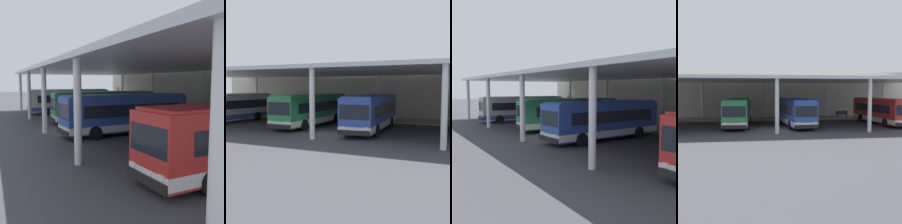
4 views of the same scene
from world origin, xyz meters
TOP-DOWN VIEW (x-y plane):
  - ground_plane at (0.00, 0.00)m, footprint 200.00×200.00m
  - platform_kerb at (0.00, 11.75)m, footprint 42.00×4.50m
  - station_building_facade at (0.00, 15.00)m, footprint 48.00×1.60m
  - canopy_shelter at (0.00, 5.50)m, footprint 40.00×17.00m
  - bus_nearest_bay at (-13.50, 3.10)m, footprint 3.28×10.68m
  - bus_second_bay at (-3.87, 4.20)m, footprint 3.01×10.62m
  - bus_middle_bay at (2.65, 3.47)m, footprint 3.24×10.68m
  - banner_sign at (-14.87, 10.94)m, footprint 0.70×0.12m

SIDE VIEW (x-z plane):
  - ground_plane at x=0.00m, z-range 0.00..0.00m
  - platform_kerb at x=0.00m, z-range 0.00..0.18m
  - bus_nearest_bay at x=-13.50m, z-range 0.07..3.24m
  - bus_second_bay at x=-3.87m, z-range 0.07..3.24m
  - bus_middle_bay at x=2.65m, z-range 0.07..3.24m
  - banner_sign at x=-14.87m, z-range 0.38..3.58m
  - station_building_facade at x=0.00m, z-range 0.00..7.08m
  - canopy_shelter at x=0.00m, z-range 2.52..8.07m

